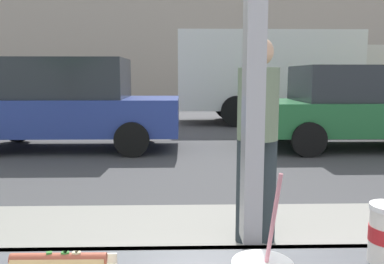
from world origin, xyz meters
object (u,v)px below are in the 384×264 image
Objects in this scene: parked_car_blue at (68,104)px; box_truck at (289,73)px; parked_car_green at (358,106)px; pedestrian at (257,128)px.

parked_car_blue is 7.20m from box_truck.
parked_car_blue is 1.02× the size of parked_car_green.
parked_car_green is 2.66× the size of pedestrian.
parked_car_blue reaches higher than pedestrian.
parked_car_blue is 2.72× the size of pedestrian.
pedestrian is (-2.75, -9.33, -0.48)m from box_truck.
pedestrian is at bearing -121.53° from parked_car_green.
box_truck is at bearing 73.57° from pedestrian.
box_truck is 9.74m from pedestrian.
box_truck is (-0.25, 4.44, 0.69)m from parked_car_green.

